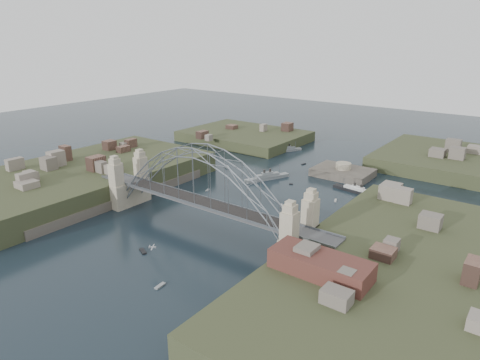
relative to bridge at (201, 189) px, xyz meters
name	(u,v)px	position (x,y,z in m)	size (l,w,h in m)	color
ground	(203,229)	(0.00, 0.00, -12.32)	(500.00, 500.00, 0.00)	black
bridge	(201,189)	(0.00, 0.00, 0.00)	(84.00, 13.80, 24.60)	#4D4D4F
shore_west	(85,183)	(-57.32, 0.00, -10.35)	(50.50, 90.00, 12.00)	#353B20
shore_east	(406,291)	(57.32, 0.00, -10.35)	(50.50, 90.00, 12.00)	#353B20
headland_nw	(244,140)	(-55.00, 95.00, -11.82)	(60.00, 45.00, 9.00)	#353B20
headland_ne	(468,168)	(50.00, 110.00, -11.57)	(70.00, 55.00, 9.50)	#353B20
fort_island	(342,177)	(12.00, 70.00, -12.66)	(22.00, 16.00, 9.40)	#50483E
wharf_shed	(320,265)	(44.00, -14.00, -2.32)	(20.00, 8.00, 4.00)	#592D26
finger_pier	(259,331)	(39.00, -28.00, -11.62)	(4.00, 22.00, 1.40)	#4D4D4F
naval_cruiser_near	(267,177)	(-9.70, 48.35, -11.45)	(10.07, 18.11, 5.63)	gray
naval_cruiser_far	(287,150)	(-25.27, 89.69, -11.56)	(9.04, 13.55, 4.90)	gray
ocean_liner	(358,191)	(24.22, 55.24, -11.61)	(19.01, 5.26, 4.62)	black
aeroplane	(152,247)	(4.29, -22.72, -7.33)	(1.97, 2.66, 0.45)	#B3B4BA
small_boat_a	(207,190)	(-19.87, 24.89, -12.17)	(1.37, 2.41, 0.45)	silver
small_boat_b	(281,206)	(9.08, 28.52, -12.17)	(1.59, 2.07, 0.45)	silver
small_boat_c	(143,251)	(-3.11, -19.60, -12.17)	(3.47, 2.36, 0.45)	silver
small_boat_d	(336,200)	(21.42, 43.20, -12.03)	(1.17, 1.98, 1.43)	silver
small_boat_e	(227,167)	(-31.90, 51.04, -12.04)	(3.38, 2.24, 1.43)	silver
small_boat_f	(291,184)	(0.77, 48.89, -12.17)	(1.44, 1.08, 0.45)	silver
small_boat_g	(160,286)	(12.41, -28.04, -12.17)	(1.18, 2.90, 0.45)	silver
small_boat_h	(304,164)	(-8.31, 75.06, -12.17)	(1.32, 2.41, 0.45)	silver
small_boat_i	(317,228)	(26.28, 19.95, -12.17)	(2.06, 2.56, 0.45)	silver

